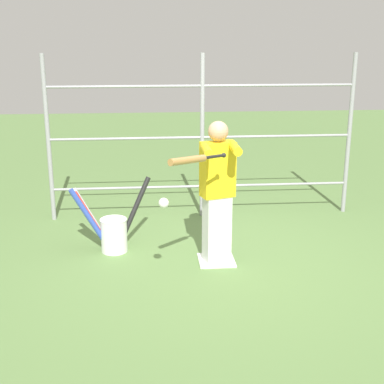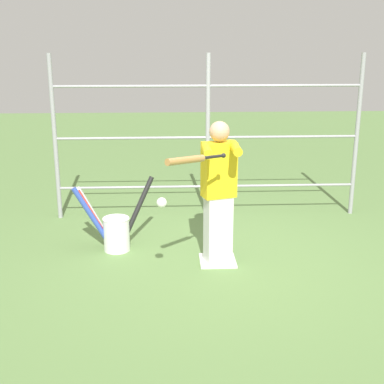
{
  "view_description": "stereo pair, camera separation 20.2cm",
  "coord_description": "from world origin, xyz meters",
  "views": [
    {
      "loc": [
        0.75,
        5.5,
        2.45
      ],
      "look_at": [
        0.3,
        0.32,
        0.91
      ],
      "focal_mm": 50.0,
      "sensor_mm": 36.0,
      "label": 1
    },
    {
      "loc": [
        0.55,
        5.51,
        2.45
      ],
      "look_at": [
        0.3,
        0.32,
        0.91
      ],
      "focal_mm": 50.0,
      "sensor_mm": 36.0,
      "label": 2
    }
  ],
  "objects": [
    {
      "name": "home_plate",
      "position": [
        0.0,
        0.0,
        0.01
      ],
      "size": [
        0.4,
        0.4,
        0.02
      ],
      "color": "white",
      "rests_on": "ground"
    },
    {
      "name": "batter",
      "position": [
        0.0,
        0.02,
        0.86
      ],
      "size": [
        0.39,
        0.62,
        1.58
      ],
      "color": "silver",
      "rests_on": "ground"
    },
    {
      "name": "fence_backstop",
      "position": [
        0.0,
        -1.6,
        1.11
      ],
      "size": [
        4.16,
        0.06,
        2.22
      ],
      "color": "#939399",
      "rests_on": "ground"
    },
    {
      "name": "baseball_bat_swinging",
      "position": [
        0.34,
        0.77,
        1.35
      ],
      "size": [
        0.6,
        0.61,
        0.13
      ],
      "color": "black"
    },
    {
      "name": "bat_bucket",
      "position": [
        1.19,
        -0.41,
        0.25
      ],
      "size": [
        0.96,
        0.53,
        0.82
      ],
      "color": "white",
      "rests_on": "ground"
    },
    {
      "name": "ground_plane",
      "position": [
        0.0,
        0.0,
        0.0
      ],
      "size": [
        24.0,
        24.0,
        0.0
      ],
      "primitive_type": "plane",
      "color": "#608447"
    },
    {
      "name": "softball_in_flight",
      "position": [
        0.61,
        0.8,
        0.96
      ],
      "size": [
        0.1,
        0.1,
        0.1
      ],
      "color": "white"
    }
  ]
}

